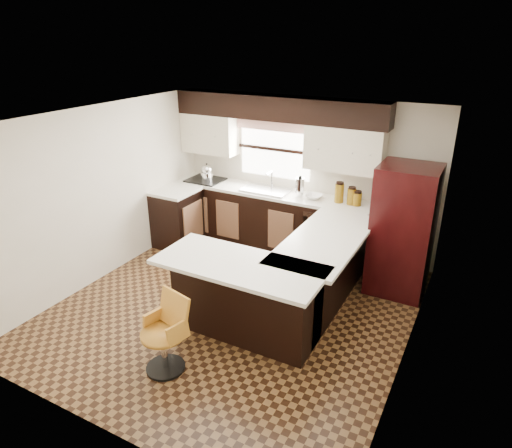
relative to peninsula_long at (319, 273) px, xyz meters
The scene contains 30 objects.
floor 1.18m from the peninsula_long, 145.22° to the right, with size 4.40×4.40×0.00m, color #49301A.
ceiling 2.24m from the peninsula_long, 145.22° to the right, with size 4.40×4.40×0.00m, color silver.
wall_back 1.96m from the peninsula_long, 119.74° to the left, with size 4.40×4.40×0.00m, color beige.
wall_front 3.06m from the peninsula_long, 107.67° to the right, with size 4.40×4.40×0.00m, color beige.
wall_left 3.15m from the peninsula_long, 168.23° to the right, with size 4.40×4.40×0.00m, color beige.
wall_right 1.55m from the peninsula_long, 27.51° to the right, with size 4.40×4.40×0.00m, color beige.
base_cab_back 1.86m from the peninsula_long, 136.64° to the left, with size 3.30×0.60×0.90m, color black.
base_cab_left 2.77m from the peninsula_long, 166.97° to the left, with size 0.60×0.70×0.90m, color black.
counter_back 1.92m from the peninsula_long, 136.64° to the left, with size 3.30×0.60×0.04m, color silver.
counter_left 2.81m from the peninsula_long, 166.97° to the left, with size 0.60×0.70×0.04m, color silver.
soffit 2.60m from the peninsula_long, 132.88° to the left, with size 3.40×0.35×0.36m, color black.
upper_cab_left 3.15m from the peninsula_long, 150.95° to the left, with size 0.94×0.35×0.64m, color beige.
upper_cab_right 1.90m from the peninsula_long, 98.93° to the left, with size 1.14×0.35×0.64m, color beige.
window_pane 2.36m from the peninsula_long, 132.00° to the left, with size 1.20×0.02×0.90m, color white.
valance 2.54m from the peninsula_long, 132.74° to the left, with size 1.30×0.06×0.18m, color #D19B93.
sink 1.95m from the peninsula_long, 138.13° to the left, with size 0.75×0.45×0.03m, color #B2B2B7.
dishwasher 1.05m from the peninsula_long, 109.47° to the left, with size 0.58×0.03×0.78m, color black.
cooktop 2.89m from the peninsula_long, 153.80° to the left, with size 0.58×0.50×0.03m, color black.
peninsula_long is the anchor object (origin of this frame).
peninsula_return 1.11m from the peninsula_long, 118.30° to the right, with size 1.65×0.60×0.90m, color black.
counter_pen_long 0.48m from the peninsula_long, ahead, with size 0.84×1.95×0.04m, color silver.
counter_pen_return 1.29m from the peninsula_long, 117.10° to the right, with size 1.89×0.84×0.04m, color silver.
refrigerator 1.25m from the peninsula_long, 46.70° to the left, with size 0.75×0.72×1.74m, color black.
bar_chair 2.16m from the peninsula_long, 116.38° to the right, with size 0.45×0.45×0.84m, color #C6842A, non-canonical shape.
kettle 2.88m from the peninsula_long, 153.45° to the left, with size 0.21×0.21×0.28m, color silver, non-canonical shape.
percolator 1.65m from the peninsula_long, 123.23° to the left, with size 0.14×0.14×0.29m, color silver.
mixing_bowl 1.51m from the peninsula_long, 115.32° to the left, with size 0.25×0.25×0.06m, color white.
canister_large 1.46m from the peninsula_long, 99.62° to the left, with size 0.13×0.13×0.28m, color #7A570E.
canister_med 1.43m from the peninsula_long, 91.46° to the left, with size 0.13×0.13×0.24m, color #7A570E.
canister_small 1.42m from the peninsula_long, 87.69° to the left, with size 0.13×0.13×0.19m, color #7A570E.
Camera 1 is at (2.58, -4.24, 3.27)m, focal length 32.00 mm.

